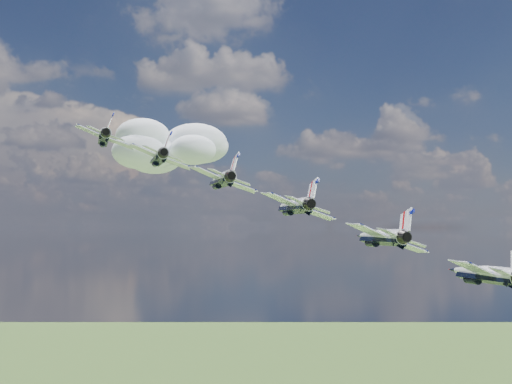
{
  "coord_description": "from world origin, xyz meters",
  "views": [
    {
      "loc": [
        -25.09,
        -93.07,
        147.56
      ],
      "look_at": [
        -7.29,
        -12.16,
        152.17
      ],
      "focal_mm": 45.0,
      "sensor_mm": 36.0,
      "label": 1
    }
  ],
  "objects": [
    {
      "name": "jet_1",
      "position": [
        -19.01,
        0.26,
        157.77
      ],
      "size": [
        10.31,
        13.62,
        6.81
      ],
      "primitive_type": null,
      "rotation": [
        0.0,
        0.36,
        0.04
      ],
      "color": "white"
    },
    {
      "name": "cloud_far",
      "position": [
        -1.56,
        216.52,
        186.95
      ],
      "size": [
        57.25,
        44.98,
        22.49
      ],
      "primitive_type": "ellipsoid",
      "color": "white"
    },
    {
      "name": "jet_3",
      "position": [
        -3.39,
        -16.31,
        150.3
      ],
      "size": [
        10.31,
        13.62,
        6.81
      ],
      "primitive_type": null,
      "rotation": [
        0.0,
        0.36,
        0.04
      ],
      "color": "white"
    },
    {
      "name": "jet_5",
      "position": [
        12.23,
        -32.87,
        142.84
      ],
      "size": [
        10.31,
        13.62,
        6.81
      ],
      "primitive_type": null,
      "rotation": [
        0.0,
        0.36,
        0.04
      ],
      "color": "white"
    },
    {
      "name": "jet_2",
      "position": [
        -11.2,
        -8.02,
        154.03
      ],
      "size": [
        10.31,
        13.62,
        6.81
      ],
      "primitive_type": null,
      "rotation": [
        0.0,
        0.36,
        0.04
      ],
      "color": "white"
    },
    {
      "name": "jet_4",
      "position": [
        4.42,
        -24.59,
        146.57
      ],
      "size": [
        10.31,
        13.62,
        6.81
      ],
      "primitive_type": null,
      "rotation": [
        0.0,
        0.36,
        0.04
      ],
      "color": "white"
    },
    {
      "name": "jet_0",
      "position": [
        -26.82,
        8.55,
        161.5
      ],
      "size": [
        10.31,
        13.62,
        6.81
      ],
      "primitive_type": null,
      "rotation": [
        0.0,
        0.36,
        0.04
      ],
      "color": "white"
    }
  ]
}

